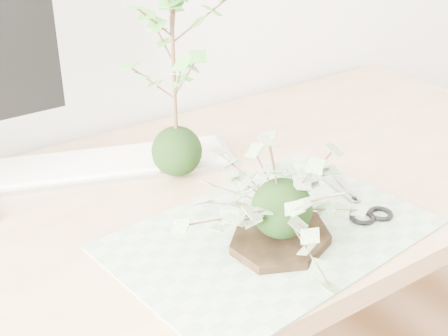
% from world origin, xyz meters
% --- Properties ---
extents(desk, '(1.60, 0.70, 0.74)m').
position_xyz_m(desk, '(0.02, 1.23, 0.65)').
color(desk, tan).
rests_on(desk, ground_plane).
extents(cutting_mat, '(0.54, 0.39, 0.00)m').
position_xyz_m(cutting_mat, '(0.04, 1.06, 0.74)').
color(cutting_mat, gray).
rests_on(cutting_mat, desk).
extents(stone_dish, '(0.24, 0.24, 0.01)m').
position_xyz_m(stone_dish, '(0.03, 1.03, 0.75)').
color(stone_dish, black).
rests_on(stone_dish, cutting_mat).
extents(ivy_kokedama, '(0.34, 0.34, 0.19)m').
position_xyz_m(ivy_kokedama, '(0.03, 1.03, 0.85)').
color(ivy_kokedama, black).
rests_on(ivy_kokedama, stone_dish).
extents(maple_kokedama, '(0.28, 0.28, 0.40)m').
position_xyz_m(maple_kokedama, '(0.02, 1.33, 1.02)').
color(maple_kokedama, black).
rests_on(maple_kokedama, desk).
extents(keyboard, '(0.49, 0.29, 0.02)m').
position_xyz_m(keyboard, '(-0.07, 1.42, 0.75)').
color(keyboard, '#B7B7B8').
rests_on(keyboard, desk).
extents(scissors, '(0.09, 0.18, 0.01)m').
position_xyz_m(scissors, '(0.22, 1.02, 0.75)').
color(scissors, '#92929B').
rests_on(scissors, cutting_mat).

